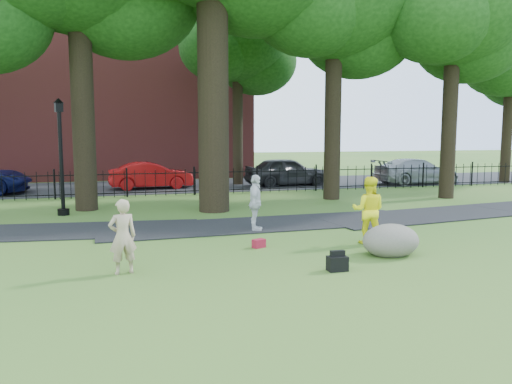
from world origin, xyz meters
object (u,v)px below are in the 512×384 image
object	(u,v)px
man	(368,210)
red_sedan	(151,175)
woman	(123,237)
lamppost	(61,158)
boulder	(391,238)

from	to	relation	value
man	red_sedan	xyz separation A→B (m)	(-4.62, 14.33, -0.18)
woman	red_sedan	xyz separation A→B (m)	(1.49, 15.57, -0.08)
lamppost	man	bearing A→B (deg)	-58.89
woman	red_sedan	size ratio (longest dim) A/B	0.37
man	red_sedan	world-z (taller)	man
boulder	lamppost	xyz separation A→B (m)	(-7.96, 8.07, 1.57)
woman	lamppost	distance (m)	8.35
woman	man	distance (m)	6.23
woman	boulder	world-z (taller)	woman
red_sedan	boulder	bearing A→B (deg)	-168.11
man	woman	bearing A→B (deg)	40.93
man	red_sedan	distance (m)	15.06
boulder	red_sedan	xyz separation A→B (m)	(-4.52, 15.61, 0.29)
boulder	lamppost	size ratio (longest dim) A/B	0.34
woman	man	size ratio (longest dim) A/B	0.88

